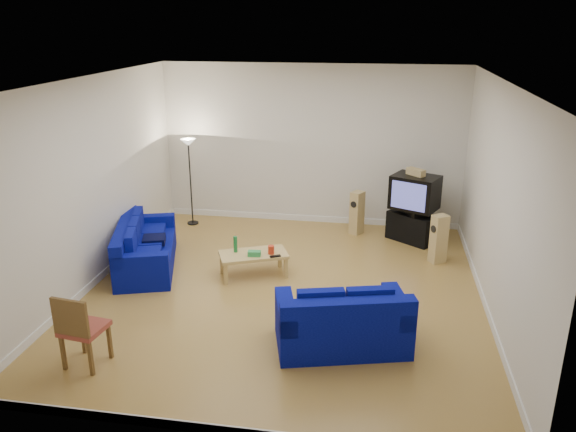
% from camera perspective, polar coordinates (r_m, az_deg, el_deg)
% --- Properties ---
extents(room, '(6.01, 6.51, 3.21)m').
position_cam_1_polar(room, '(8.20, -0.46, 2.01)').
color(room, olive).
rests_on(room, ground).
extents(sofa_three_seat, '(1.44, 2.19, 0.78)m').
position_cam_1_polar(sofa_three_seat, '(9.81, -14.49, -3.44)').
color(sofa_three_seat, '#000460').
rests_on(sofa_three_seat, ground).
extents(sofa_loveseat, '(1.83, 1.31, 0.83)m').
position_cam_1_polar(sofa_loveseat, '(7.29, 5.57, -11.02)').
color(sofa_loveseat, '#000460').
rests_on(sofa_loveseat, ground).
extents(coffee_table, '(1.21, 0.93, 0.39)m').
position_cam_1_polar(coffee_table, '(9.18, -3.54, -4.09)').
color(coffee_table, '#D5B568').
rests_on(coffee_table, ground).
extents(bottle, '(0.06, 0.06, 0.27)m').
position_cam_1_polar(bottle, '(9.17, -5.37, -2.87)').
color(bottle, '#197233').
rests_on(bottle, coffee_table).
extents(tissue_box, '(0.21, 0.13, 0.08)m').
position_cam_1_polar(tissue_box, '(9.04, -3.44, -3.82)').
color(tissue_box, green).
rests_on(tissue_box, coffee_table).
extents(red_canister, '(0.12, 0.12, 0.14)m').
position_cam_1_polar(red_canister, '(9.09, -1.73, -3.45)').
color(red_canister, red).
rests_on(red_canister, coffee_table).
extents(remote, '(0.18, 0.13, 0.02)m').
position_cam_1_polar(remote, '(9.00, -1.30, -4.10)').
color(remote, black).
rests_on(remote, coffee_table).
extents(tv_stand, '(1.01, 0.92, 0.54)m').
position_cam_1_polar(tv_stand, '(10.88, 12.52, -1.08)').
color(tv_stand, black).
rests_on(tv_stand, ground).
extents(av_receiver, '(0.58, 0.61, 0.11)m').
position_cam_1_polar(av_receiver, '(10.76, 12.85, 0.51)').
color(av_receiver, black).
rests_on(av_receiver, tv_stand).
extents(television, '(0.99, 0.88, 0.63)m').
position_cam_1_polar(television, '(10.63, 12.76, 2.37)').
color(television, black).
rests_on(television, av_receiver).
extents(centre_speaker, '(0.36, 0.35, 0.12)m').
position_cam_1_polar(centre_speaker, '(10.56, 12.86, 4.38)').
color(centre_speaker, tan).
rests_on(centre_speaker, television).
extents(speaker_left, '(0.30, 0.32, 0.85)m').
position_cam_1_polar(speaker_left, '(11.00, 7.02, 0.34)').
color(speaker_left, tan).
rests_on(speaker_left, ground).
extents(speaker_right, '(0.32, 0.30, 0.85)m').
position_cam_1_polar(speaker_right, '(9.96, 15.06, -2.26)').
color(speaker_right, tan).
rests_on(speaker_right, ground).
extents(floor_lamp, '(0.30, 0.30, 1.77)m').
position_cam_1_polar(floor_lamp, '(11.33, -10.04, 6.20)').
color(floor_lamp, black).
rests_on(floor_lamp, ground).
extents(dining_chair, '(0.53, 0.53, 0.98)m').
position_cam_1_polar(dining_chair, '(7.20, -20.40, -10.54)').
color(dining_chair, brown).
rests_on(dining_chair, ground).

